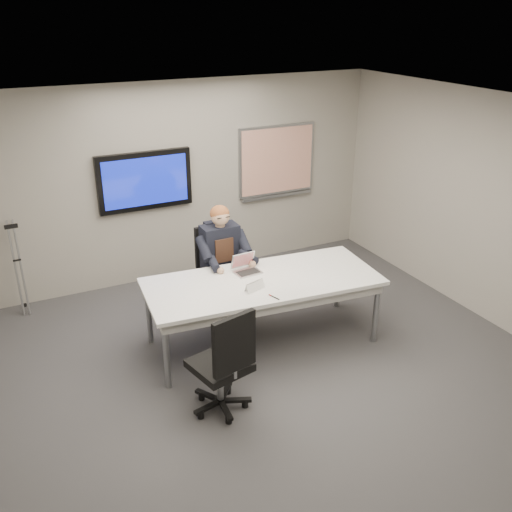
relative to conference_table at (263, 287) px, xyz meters
name	(u,v)px	position (x,y,z in m)	size (l,w,h in m)	color
floor	(278,379)	(-0.18, -0.74, -0.73)	(6.00, 6.00, 0.02)	#3C3C3E
ceiling	(283,116)	(-0.18, -0.74, 2.07)	(6.00, 6.00, 0.02)	silver
wall_back	(179,182)	(-0.18, 2.26, 0.67)	(6.00, 0.02, 2.80)	#9C988D
wall_right	(501,215)	(2.82, -0.74, 0.67)	(0.02, 6.00, 2.80)	#9C988D
conference_table	(263,287)	(0.00, 0.00, 0.00)	(2.77, 1.36, 0.82)	white
tv_display	(145,181)	(-0.68, 2.20, 0.77)	(1.30, 0.09, 0.80)	black
whiteboard	(277,161)	(1.37, 2.23, 0.80)	(1.25, 0.08, 1.10)	gray
office_chair_far	(219,286)	(-0.16, 0.96, -0.38)	(0.55, 0.55, 1.13)	black
office_chair_near	(223,380)	(-0.91, -0.96, -0.37)	(0.66, 0.66, 1.16)	black
seated_person	(227,277)	(-0.15, 0.68, -0.13)	(0.46, 0.78, 1.48)	#212537
crutch	(18,266)	(-2.46, 2.05, -0.09)	(0.17, 0.33, 1.29)	#96989D
laptop	(246,267)	(-0.08, 0.29, 0.15)	(0.31, 0.30, 0.21)	#BBBBBE
name_tent	(255,285)	(-0.19, -0.18, 0.14)	(0.25, 0.07, 0.10)	white
pen	(274,297)	(-0.08, -0.44, 0.10)	(0.01, 0.01, 0.16)	black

